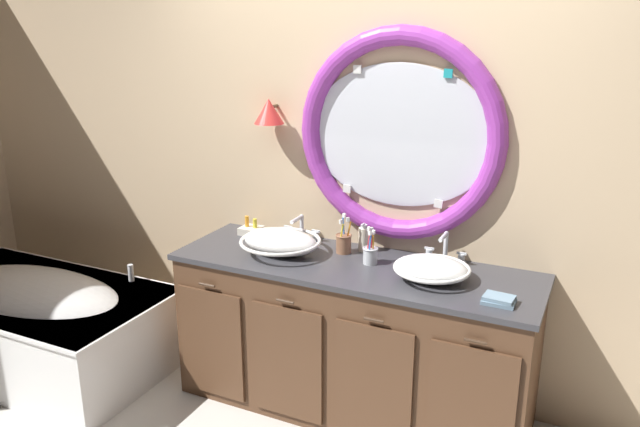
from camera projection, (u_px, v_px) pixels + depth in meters
The scene contains 12 objects.
back_wall_assembly at pixel (376, 165), 3.46m from camera, with size 6.40×0.26×2.60m.
vanity_counter at pixel (352, 337), 3.42m from camera, with size 1.95×0.65×0.86m.
bathtub at pixel (36, 319), 3.90m from camera, with size 1.68×0.91×0.61m.
sink_basin_left at pixel (280, 241), 3.43m from camera, with size 0.45×0.45×0.14m.
sink_basin_right at pixel (432, 269), 3.08m from camera, with size 0.38×0.38×0.11m.
faucet_set_left at pixel (301, 230), 3.64m from camera, with size 0.23×0.15×0.15m.
faucet_set_right at pixel (445, 251), 3.29m from camera, with size 0.23×0.14×0.17m.
toothbrush_holder_left at pixel (344, 242), 3.44m from camera, with size 0.09×0.09×0.22m.
toothbrush_holder_right at pixel (370, 254), 3.28m from camera, with size 0.08×0.08×0.21m.
soap_dispenser at pixel (364, 239), 3.46m from camera, with size 0.06×0.07×0.16m.
folded_hand_towel at pixel (499, 300), 2.83m from camera, with size 0.15×0.11×0.04m.
toiletry_basket at pixel (251, 230), 3.75m from camera, with size 0.12×0.12×0.11m.
Camera 1 is at (1.20, -2.60, 2.08)m, focal length 35.14 mm.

